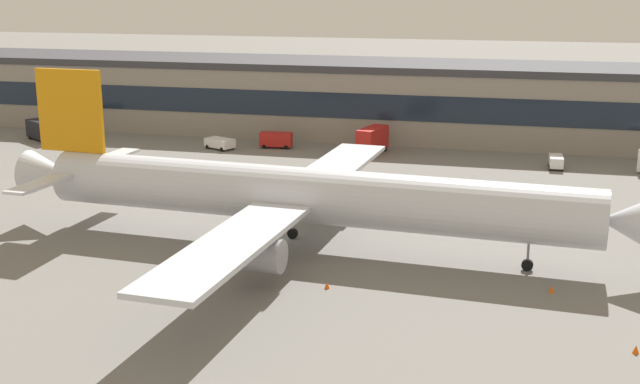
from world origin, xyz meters
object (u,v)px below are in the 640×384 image
(airliner, at_px, (302,195))
(crew_van, at_px, (275,139))
(pushback_tractor, at_px, (219,143))
(traffic_cone_0, at_px, (327,285))
(catering_truck, at_px, (373,139))
(traffic_cone_1, at_px, (636,349))
(traffic_cone_2, at_px, (552,289))
(fuel_truck, at_px, (43,130))
(follow_me_car, at_px, (556,161))
(traffic_cone_3, at_px, (176,266))

(airliner, relative_size, crew_van, 12.40)
(pushback_tractor, distance_m, traffic_cone_0, 64.53)
(catering_truck, bearing_deg, pushback_tractor, -173.52)
(pushback_tractor, relative_size, traffic_cone_1, 8.39)
(crew_van, xyz_separation_m, traffic_cone_0, (23.25, -59.24, -1.15))
(traffic_cone_2, bearing_deg, pushback_tractor, 134.61)
(airliner, distance_m, fuel_truck, 73.81)
(follow_me_car, xyz_separation_m, traffic_cone_3, (-36.29, -53.83, -0.77))
(traffic_cone_1, distance_m, traffic_cone_2, 12.56)
(airliner, height_order, traffic_cone_3, airliner)
(airliner, relative_size, pushback_tractor, 12.30)
(catering_truck, height_order, traffic_cone_0, catering_truck)
(follow_me_car, bearing_deg, crew_van, 174.67)
(traffic_cone_0, bearing_deg, airliner, 116.37)
(pushback_tractor, distance_m, traffic_cone_3, 57.33)
(follow_me_car, height_order, traffic_cone_0, follow_me_car)
(follow_me_car, distance_m, traffic_cone_2, 51.17)
(fuel_truck, bearing_deg, airliner, -37.46)
(crew_van, distance_m, follow_me_car, 44.54)
(airliner, xyz_separation_m, catering_truck, (-1.68, 48.29, -3.32))
(traffic_cone_2, bearing_deg, airliner, 164.92)
(fuel_truck, distance_m, crew_van, 40.71)
(fuel_truck, relative_size, traffic_cone_1, 13.17)
(fuel_truck, height_order, traffic_cone_1, fuel_truck)
(pushback_tractor, xyz_separation_m, traffic_cone_3, (16.68, -54.85, -0.73))
(airliner, height_order, fuel_truck, airliner)
(catering_truck, bearing_deg, traffic_cone_3, -98.12)
(crew_van, bearing_deg, traffic_cone_2, -52.23)
(pushback_tractor, relative_size, traffic_cone_2, 8.44)
(fuel_truck, bearing_deg, traffic_cone_1, -35.08)
(crew_van, xyz_separation_m, traffic_cone_3, (8.06, -57.97, -1.14))
(traffic_cone_0, bearing_deg, catering_truck, 96.74)
(airliner, bearing_deg, traffic_cone_1, -30.13)
(airliner, distance_m, follow_me_car, 51.88)
(crew_van, bearing_deg, pushback_tractor, -160.04)
(catering_truck, bearing_deg, traffic_cone_0, -83.26)
(traffic_cone_1, bearing_deg, crew_van, 126.24)
(pushback_tractor, xyz_separation_m, traffic_cone_0, (31.86, -56.11, -0.74))
(pushback_tractor, bearing_deg, traffic_cone_0, -60.41)
(catering_truck, relative_size, traffic_cone_0, 12.33)
(traffic_cone_2, xyz_separation_m, traffic_cone_3, (-34.77, -2.69, -0.01))
(crew_van, height_order, catering_truck, catering_truck)
(pushback_tractor, bearing_deg, traffic_cone_1, -47.84)
(follow_me_car, distance_m, traffic_cone_3, 64.93)
(traffic_cone_0, bearing_deg, traffic_cone_2, 11.41)
(fuel_truck, height_order, catering_truck, catering_truck)
(fuel_truck, bearing_deg, traffic_cone_3, -48.13)
(catering_truck, relative_size, traffic_cone_1, 11.71)
(pushback_tractor, relative_size, follow_me_car, 1.22)
(catering_truck, relative_size, traffic_cone_3, 11.98)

